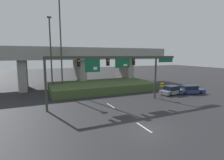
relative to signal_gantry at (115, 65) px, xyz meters
name	(u,v)px	position (x,y,z in m)	size (l,w,h in m)	color
ground_plane	(147,129)	(-1.07, -9.06, -5.35)	(160.00, 160.00, 0.00)	#262628
lane_markings	(101,99)	(-1.07, 2.93, -5.34)	(0.14, 40.84, 0.01)	silver
signal_gantry	(115,65)	(0.00, 0.00, 0.00)	(19.11, 0.44, 6.49)	#383D33
speed_limit_sign	(162,88)	(7.36, -0.87, -3.67)	(0.60, 0.11, 2.58)	#4C4C4C
highway_light_pole_near	(61,42)	(-5.48, 11.08, 3.62)	(0.70, 0.36, 17.17)	#383D33
highway_light_pole_far	(51,54)	(-7.28, 10.62, 1.54)	(0.70, 0.36, 13.02)	#383D33
overpass_bridge	(79,60)	(-1.07, 16.03, 0.28)	(38.83, 8.59, 8.13)	gray
grass_embankment	(102,86)	(1.58, 9.31, -4.62)	(18.98, 9.49, 1.46)	#42562D
parked_sedan_near_right	(172,90)	(11.17, 1.04, -4.66)	(4.55, 2.28, 1.49)	gray
parked_sedan_mid_right	(190,90)	(14.43, 0.28, -4.69)	(5.09, 2.91, 1.43)	navy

